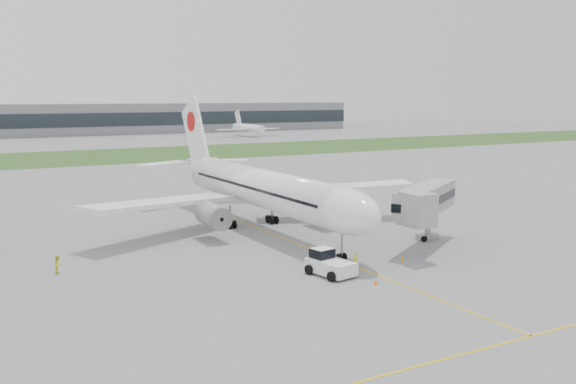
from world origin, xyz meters
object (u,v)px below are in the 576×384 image
pushback_tug (329,263)px  ground_crew_near (355,260)px  airliner (258,187)px  jet_bridge (424,202)px

pushback_tug → ground_crew_near: size_ratio=3.17×
airliner → ground_crew_near: 23.41m
pushback_tug → airliner: bearing=69.9°
jet_bridge → airliner: bearing=89.4°
airliner → pushback_tug: size_ratio=10.16×
airliner → ground_crew_near: size_ratio=32.20×
airliner → jet_bridge: 22.67m
airliner → pushback_tug: (-4.06, -23.52, -4.51)m
jet_bridge → ground_crew_near: (-12.34, -3.67, -4.62)m
pushback_tug → jet_bridge: size_ratio=0.36×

